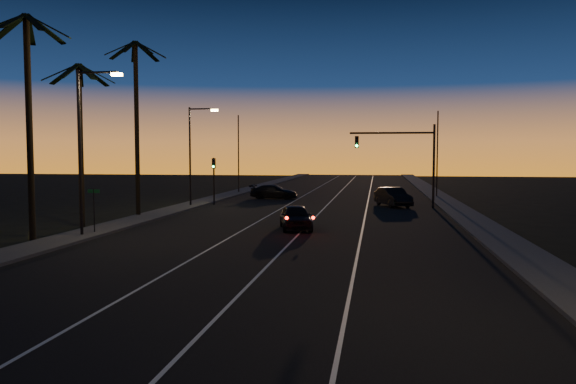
% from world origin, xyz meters
% --- Properties ---
extents(road, '(20.00, 170.00, 0.01)m').
position_xyz_m(road, '(0.00, 30.00, 0.01)').
color(road, black).
rests_on(road, ground).
extents(sidewalk_left, '(2.40, 170.00, 0.16)m').
position_xyz_m(sidewalk_left, '(-11.20, 30.00, 0.08)').
color(sidewalk_left, '#3A3A37').
rests_on(sidewalk_left, ground).
extents(sidewalk_right, '(2.40, 170.00, 0.16)m').
position_xyz_m(sidewalk_right, '(11.20, 30.00, 0.08)').
color(sidewalk_right, '#3A3A37').
rests_on(sidewalk_right, ground).
extents(lane_stripe_left, '(0.12, 160.00, 0.01)m').
position_xyz_m(lane_stripe_left, '(-3.00, 30.00, 0.02)').
color(lane_stripe_left, silver).
rests_on(lane_stripe_left, road).
extents(lane_stripe_mid, '(0.12, 160.00, 0.01)m').
position_xyz_m(lane_stripe_mid, '(0.50, 30.00, 0.02)').
color(lane_stripe_mid, silver).
rests_on(lane_stripe_mid, road).
extents(lane_stripe_right, '(0.12, 160.00, 0.01)m').
position_xyz_m(lane_stripe_right, '(4.00, 30.00, 0.02)').
color(lane_stripe_right, silver).
rests_on(lane_stripe_right, road).
extents(palm_near, '(4.25, 4.16, 11.53)m').
position_xyz_m(palm_near, '(-12.60, 18.00, 7.07)').
color(palm_near, black).
rests_on(palm_near, ground).
extents(palm_mid, '(4.25, 4.16, 10.03)m').
position_xyz_m(palm_mid, '(-13.20, 24.00, 6.25)').
color(palm_mid, black).
rests_on(palm_mid, ground).
extents(palm_far, '(4.25, 4.16, 12.53)m').
position_xyz_m(palm_far, '(-12.20, 30.00, 7.61)').
color(palm_far, black).
rests_on(palm_far, ground).
extents(streetlight_left_near, '(2.55, 0.26, 9.00)m').
position_xyz_m(streetlight_left_near, '(-10.70, 20.00, 5.32)').
color(streetlight_left_near, black).
rests_on(streetlight_left_near, ground).
extents(streetlight_left_far, '(2.55, 0.26, 8.50)m').
position_xyz_m(streetlight_left_far, '(-10.69, 38.00, 5.06)').
color(streetlight_left_far, black).
rests_on(streetlight_left_far, ground).
extents(street_sign, '(0.70, 0.06, 2.60)m').
position_xyz_m(street_sign, '(-10.80, 21.00, 1.66)').
color(street_sign, black).
rests_on(street_sign, ground).
extents(signal_mast, '(7.10, 0.41, 7.00)m').
position_xyz_m(signal_mast, '(7.14, 39.99, 4.78)').
color(signal_mast, black).
rests_on(signal_mast, ground).
extents(signal_post, '(0.28, 0.37, 4.20)m').
position_xyz_m(signal_post, '(-9.50, 39.98, 2.89)').
color(signal_post, black).
rests_on(signal_post, ground).
extents(far_pole_left, '(0.14, 0.14, 9.00)m').
position_xyz_m(far_pole_left, '(-11.00, 55.00, 4.50)').
color(far_pole_left, black).
rests_on(far_pole_left, ground).
extents(far_pole_right, '(0.14, 0.14, 9.00)m').
position_xyz_m(far_pole_right, '(11.00, 52.00, 4.50)').
color(far_pole_right, black).
rests_on(far_pole_right, ground).
extents(lead_car, '(2.78, 5.10, 1.48)m').
position_xyz_m(lead_car, '(0.02, 25.04, 0.75)').
color(lead_car, black).
rests_on(lead_car, road).
extents(right_car, '(3.34, 5.22, 1.63)m').
position_xyz_m(right_car, '(6.21, 40.95, 0.82)').
color(right_car, black).
rests_on(right_car, road).
extents(cross_car, '(5.00, 2.44, 1.40)m').
position_xyz_m(cross_car, '(-5.46, 47.49, 0.71)').
color(cross_car, black).
rests_on(cross_car, road).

